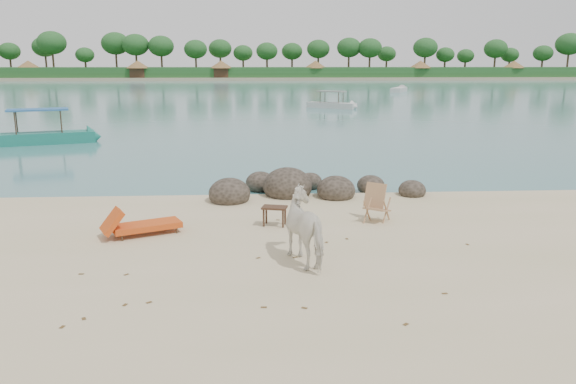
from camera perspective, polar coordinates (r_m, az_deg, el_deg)
The scene contains 12 objects.
water at distance 100.47m, azimuth -3.01°, elevation 10.65°, with size 400.00×400.00×0.00m, color #397073.
far_shore at distance 180.44m, azimuth -3.24°, elevation 11.62°, with size 420.00×90.00×1.40m, color tan.
far_scenery at distance 147.10m, azimuth -3.18°, elevation 12.57°, with size 420.00×18.00×9.50m.
boulders at distance 16.73m, azimuth 0.91°, elevation 0.34°, with size 6.40×2.97×1.10m.
cow at distance 10.96m, azimuth 2.20°, elevation -3.72°, with size 0.76×1.67×1.41m, color silver.
side_table at distance 13.52m, azimuth -1.38°, elevation -2.59°, with size 0.58×0.38×0.47m, color #362115, non-canonical shape.
lounge_chair at distance 13.25m, azimuth -14.17°, elevation -3.09°, with size 1.90×0.67×0.57m, color #C85617, non-canonical shape.
deck_chair at distance 13.97m, azimuth 9.04°, elevation -1.30°, with size 0.58×0.64×0.91m, color tan, non-canonical shape.
boat_near at distance 30.56m, azimuth -24.05°, elevation 7.19°, with size 5.75×1.29×2.81m, color #186F5F, non-canonical shape.
boat_mid at distance 51.34m, azimuth 4.46°, elevation 9.93°, with size 5.09×1.14×2.49m, color beige, non-canonical shape.
boat_far at distance 82.93m, azimuth 11.20°, elevation 10.22°, with size 6.37×1.43×0.74m, color silver, non-canonical shape.
dead_leaves at distance 10.64m, azimuth -3.77°, elevation -8.27°, with size 7.93×6.02×0.00m.
Camera 1 is at (-0.86, -10.39, 3.83)m, focal length 35.00 mm.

